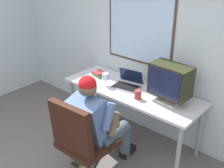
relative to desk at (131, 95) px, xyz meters
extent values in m
cube|color=silver|center=(-0.04, 0.38, 0.65)|extent=(5.03, 0.06, 2.63)
cube|color=#4C3828|center=(-0.16, 0.35, 0.92)|extent=(1.00, 0.01, 1.24)
cube|color=silver|center=(-0.16, 0.34, 0.92)|extent=(0.94, 0.02, 1.18)
cylinder|color=gray|center=(-0.84, -0.26, -0.31)|extent=(0.05, 0.05, 0.71)
cylinder|color=gray|center=(0.84, -0.26, -0.31)|extent=(0.05, 0.05, 0.71)
cylinder|color=gray|center=(-0.84, 0.26, -0.31)|extent=(0.05, 0.05, 0.71)
cylinder|color=gray|center=(0.84, 0.26, -0.31)|extent=(0.05, 0.05, 0.71)
cube|color=silver|center=(0.00, 0.00, 0.06)|extent=(1.81, 0.65, 0.03)
cube|color=black|center=(-0.08, -0.85, -0.66)|extent=(0.28, 0.06, 0.02)
cube|color=black|center=(0.00, -0.71, -0.66)|extent=(0.14, 0.27, 0.02)
cylinder|color=#3F3F44|center=(0.05, -0.84, -0.45)|extent=(0.05, 0.05, 0.39)
cube|color=black|center=(0.05, -0.84, -0.24)|extent=(0.52, 0.52, 0.06)
cube|color=black|center=(0.07, -1.07, 0.07)|extent=(0.50, 0.13, 0.55)
cylinder|color=#45545D|center=(0.20, -0.57, -0.21)|extent=(0.18, 0.46, 0.15)
cylinder|color=#45545D|center=(0.19, -0.35, -0.44)|extent=(0.12, 0.12, 0.46)
cube|color=black|center=(0.18, -0.29, -0.63)|extent=(0.11, 0.25, 0.08)
cylinder|color=#45545D|center=(-0.12, -0.59, -0.21)|extent=(0.18, 0.46, 0.15)
cylinder|color=#45545D|center=(-0.13, -0.37, -0.44)|extent=(0.12, 0.12, 0.46)
cube|color=black|center=(-0.14, -0.31, -0.63)|extent=(0.11, 0.25, 0.08)
cube|color=#4E6898|center=(0.05, -0.81, 0.05)|extent=(0.40, 0.35, 0.54)
sphere|color=brown|center=(0.05, -0.81, 0.42)|extent=(0.19, 0.19, 0.19)
sphere|color=red|center=(0.05, -0.81, 0.45)|extent=(0.19, 0.19, 0.19)
cylinder|color=#4E6898|center=(0.27, -0.75, 0.15)|extent=(0.10, 0.20, 0.29)
cylinder|color=brown|center=(0.27, -0.66, 0.01)|extent=(0.09, 0.18, 0.27)
sphere|color=brown|center=(0.26, -0.62, -0.02)|extent=(0.09, 0.09, 0.09)
cylinder|color=#4E6898|center=(-0.17, -0.78, 0.15)|extent=(0.10, 0.24, 0.28)
cylinder|color=brown|center=(-0.18, -0.63, 0.10)|extent=(0.09, 0.17, 0.27)
sphere|color=brown|center=(-0.18, -0.54, 0.16)|extent=(0.09, 0.09, 0.09)
cube|color=beige|center=(0.51, 0.04, 0.08)|extent=(0.27, 0.23, 0.02)
cylinder|color=beige|center=(0.51, 0.04, 0.13)|extent=(0.04, 0.04, 0.07)
cube|color=#282A15|center=(0.51, 0.04, 0.34)|extent=(0.48, 0.28, 0.36)
cube|color=#191E38|center=(0.50, -0.09, 0.34)|extent=(0.42, 0.04, 0.32)
cube|color=#8E96A0|center=(-0.09, 0.00, 0.08)|extent=(0.38, 0.28, 0.02)
cube|color=black|center=(-0.09, 0.00, 0.09)|extent=(0.34, 0.24, 0.00)
cube|color=#8E96A0|center=(-0.11, 0.14, 0.19)|extent=(0.35, 0.13, 0.21)
cube|color=#0F1933|center=(-0.11, 0.13, 0.19)|extent=(0.33, 0.11, 0.18)
cylinder|color=silver|center=(-0.33, -0.12, 0.08)|extent=(0.07, 0.07, 0.00)
cylinder|color=silver|center=(-0.33, -0.12, 0.12)|extent=(0.01, 0.01, 0.08)
cylinder|color=silver|center=(-0.33, -0.12, 0.20)|extent=(0.09, 0.09, 0.08)
cylinder|color=#56051F|center=(-0.33, -0.12, 0.18)|extent=(0.08, 0.08, 0.04)
cube|color=#3B8343|center=(-0.60, 0.05, 0.09)|extent=(0.21, 0.17, 0.03)
cube|color=#B42C2C|center=(-0.60, 0.04, 0.12)|extent=(0.18, 0.15, 0.03)
cylinder|color=maroon|center=(0.20, -0.14, 0.13)|extent=(0.08, 0.08, 0.11)
camera|label=1|loc=(1.85, -2.52, 1.63)|focal=44.40mm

